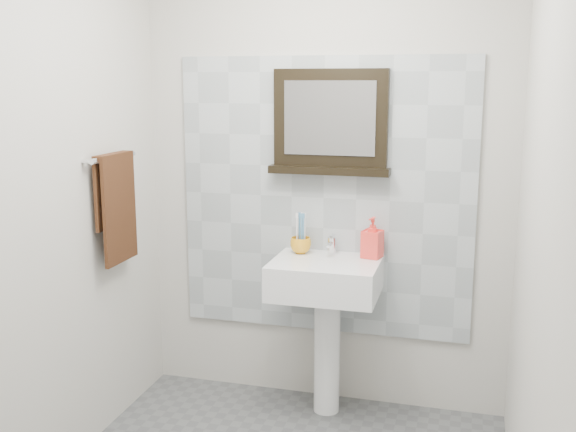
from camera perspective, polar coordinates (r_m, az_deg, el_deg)
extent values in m
cube|color=#BCB9B2|center=(3.64, 3.11, 3.14)|extent=(2.00, 0.01, 2.50)
cube|color=#BCB9B2|center=(1.61, -14.02, -7.75)|extent=(2.00, 0.01, 2.50)
cube|color=#BCB9B2|center=(3.04, -20.39, 0.82)|extent=(0.01, 2.20, 2.50)
cube|color=#BCB9B2|center=(2.49, 20.48, -1.41)|extent=(0.01, 2.20, 2.50)
cube|color=#A3ACB0|center=(3.64, 3.06, 1.56)|extent=(1.60, 0.02, 1.50)
cylinder|color=white|center=(3.70, 3.32, -11.39)|extent=(0.14, 0.14, 0.68)
cube|color=white|center=(3.50, 3.19, -5.25)|extent=(0.55, 0.44, 0.18)
cylinder|color=silver|center=(3.46, 3.13, -4.15)|extent=(0.32, 0.32, 0.02)
cylinder|color=#4C4C4F|center=(3.46, 3.14, -3.97)|extent=(0.04, 0.04, 0.00)
cylinder|color=silver|center=(3.61, 3.72, -2.53)|extent=(0.04, 0.04, 0.09)
cylinder|color=silver|center=(3.56, 3.58, -2.39)|extent=(0.02, 0.10, 0.02)
cube|color=silver|center=(3.61, 3.78, -1.70)|extent=(0.02, 0.07, 0.01)
imported|color=orange|center=(3.61, 1.08, -2.50)|extent=(0.14, 0.14, 0.09)
cylinder|color=white|center=(3.59, 0.76, -1.57)|extent=(0.01, 0.01, 0.19)
cube|color=white|center=(3.57, 0.77, 0.04)|extent=(0.01, 0.01, 0.03)
cylinder|color=teal|center=(3.59, 1.30, -1.59)|extent=(0.01, 0.01, 0.19)
cube|color=teal|center=(3.57, 1.31, 0.02)|extent=(0.01, 0.01, 0.03)
cylinder|color=white|center=(3.62, 1.15, -1.49)|extent=(0.01, 0.01, 0.19)
cube|color=white|center=(3.60, 1.16, 0.11)|extent=(0.01, 0.01, 0.03)
cylinder|color=teal|center=(3.61, 0.98, -1.50)|extent=(0.01, 0.01, 0.19)
cube|color=teal|center=(3.59, 0.98, 0.10)|extent=(0.01, 0.01, 0.03)
cylinder|color=white|center=(3.60, 1.42, -1.54)|extent=(0.01, 0.01, 0.19)
cube|color=white|center=(3.58, 1.43, 0.07)|extent=(0.01, 0.01, 0.03)
cylinder|color=teal|center=(3.58, 1.14, -1.61)|extent=(0.01, 0.01, 0.19)
cube|color=teal|center=(3.56, 1.15, 0.00)|extent=(0.01, 0.01, 0.03)
imported|color=#FF1E38|center=(3.54, 7.16, -1.82)|extent=(0.12, 0.12, 0.22)
cube|color=black|center=(3.56, 3.63, 8.29)|extent=(0.60, 0.06, 0.51)
cube|color=#99999E|center=(3.53, 3.52, 8.26)|extent=(0.48, 0.01, 0.38)
cube|color=black|center=(3.57, 3.49, 3.88)|extent=(0.64, 0.11, 0.04)
cylinder|color=silver|center=(3.44, -14.57, 4.83)|extent=(0.03, 0.40, 0.03)
cylinder|color=silver|center=(3.29, -16.67, 4.44)|extent=(0.05, 0.02, 0.02)
cylinder|color=silver|center=(3.62, -13.49, 5.18)|extent=(0.05, 0.02, 0.02)
cube|color=#331C0E|center=(3.47, -14.07, 0.39)|extent=(0.02, 0.30, 0.52)
cube|color=#331C0E|center=(3.47, -14.71, 1.88)|extent=(0.02, 0.30, 0.34)
cube|color=#331C0E|center=(3.44, -14.58, 4.91)|extent=(0.06, 0.30, 0.03)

